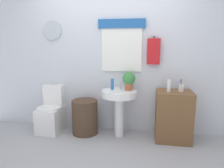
# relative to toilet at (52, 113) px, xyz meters

# --- Properties ---
(ground_plane) EXTENTS (8.00, 8.00, 0.00)m
(ground_plane) POSITION_rel_toilet_xyz_m (0.98, -0.89, -0.30)
(ground_plane) COLOR #A3A3A8
(back_wall) EXTENTS (4.40, 0.18, 2.60)m
(back_wall) POSITION_rel_toilet_xyz_m (0.98, 0.26, 1.01)
(back_wall) COLOR silver
(back_wall) RESTS_ON ground_plane
(toilet) EXTENTS (0.38, 0.51, 0.79)m
(toilet) POSITION_rel_toilet_xyz_m (0.00, 0.00, 0.00)
(toilet) COLOR white
(toilet) RESTS_ON ground_plane
(laundry_hamper) EXTENTS (0.42, 0.42, 0.56)m
(laundry_hamper) POSITION_rel_toilet_xyz_m (0.60, -0.04, -0.02)
(laundry_hamper) COLOR #4C3828
(laundry_hamper) RESTS_ON ground_plane
(pedestal_sink) EXTENTS (0.55, 0.55, 0.75)m
(pedestal_sink) POSITION_rel_toilet_xyz_m (1.17, -0.04, 0.28)
(pedestal_sink) COLOR white
(pedestal_sink) RESTS_ON ground_plane
(faucet) EXTENTS (0.03, 0.03, 0.10)m
(faucet) POSITION_rel_toilet_xyz_m (1.17, 0.08, 0.50)
(faucet) COLOR silver
(faucet) RESTS_ON pedestal_sink
(wooden_cabinet) EXTENTS (0.53, 0.44, 0.77)m
(wooden_cabinet) POSITION_rel_toilet_xyz_m (2.00, -0.04, 0.08)
(wooden_cabinet) COLOR brown
(wooden_cabinet) RESTS_ON ground_plane
(soap_bottle) EXTENTS (0.05, 0.05, 0.17)m
(soap_bottle) POSITION_rel_toilet_xyz_m (1.05, 0.01, 0.54)
(soap_bottle) COLOR #2D6BB7
(soap_bottle) RESTS_ON pedestal_sink
(potted_plant) EXTENTS (0.20, 0.20, 0.28)m
(potted_plant) POSITION_rel_toilet_xyz_m (1.31, 0.02, 0.61)
(potted_plant) COLOR #AD5B38
(potted_plant) RESTS_ON pedestal_sink
(lotion_bottle) EXTENTS (0.05, 0.05, 0.18)m
(lotion_bottle) POSITION_rel_toilet_xyz_m (1.91, -0.08, 0.56)
(lotion_bottle) COLOR white
(lotion_bottle) RESTS_ON wooden_cabinet
(toothbrush_cup) EXTENTS (0.08, 0.08, 0.18)m
(toothbrush_cup) POSITION_rel_toilet_xyz_m (2.09, -0.02, 0.52)
(toothbrush_cup) COLOR silver
(toothbrush_cup) RESTS_ON wooden_cabinet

